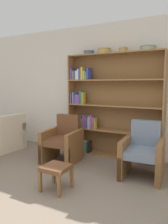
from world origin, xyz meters
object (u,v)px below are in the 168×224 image
Objects in this scene: bowl_olive at (89,52)px; bowl_stoneware at (123,50)px; armchair_leather at (63,141)px; bookshelf at (106,108)px; bowl_copper at (104,51)px; footstool at (56,170)px; armchair_cushioned at (143,152)px; bowl_cream at (148,48)px.

bowl_stoneware reaches higher than bowl_olive.
armchair_leather is at bearing -108.10° from bowl_olive.
bowl_copper is (-0.04, -0.02, 1.15)m from bookshelf.
bowl_stoneware reaches higher than footstool.
bowl_olive is (-0.38, -0.02, 1.14)m from bookshelf.
bookshelf is 2.37× the size of armchair_cushioned.
bowl_copper is 2.56m from footstool.
bowl_stoneware is (0.39, 0.00, -0.01)m from bowl_copper.
bowl_olive is 0.74m from bowl_stoneware.
bowl_cream is (1.21, -0.00, 0.00)m from bowl_olive.
armchair_cushioned is at bearing 47.85° from footstool.
bowl_copper is at bearing -37.57° from armchair_cushioned.
bookshelf is at bearing 3.27° from bowl_olive.
bowl_olive is at bearing 180.00° from bowl_stoneware.
bowl_cream is 2.69m from footstool.
bowl_olive is 1.21m from bowl_cream.
bowl_stoneware is 0.47m from bowl_cream.
bookshelf reaches higher than footstool.
bowl_stoneware is at bearing -51.95° from armchair_cushioned.
armchair_leather is at bearing -131.00° from bookshelf.
armchair_cushioned is (0.59, -0.67, -1.77)m from bowl_stoneware.
bowl_copper is at bearing 180.00° from bowl_cream.
armchair_cushioned reaches higher than footstool.
bowl_copper is at bearing -134.80° from armchair_leather.
footstool is (-0.85, -1.74, -1.87)m from bowl_cream.
armchair_cushioned is (1.55, 0.00, 0.00)m from armchair_leather.
armchair_leather is 2.48× the size of footstool.
bookshelf is at bearing 32.02° from bowl_copper.
bowl_cream is at bearing -1.51° from bookshelf.
bowl_cream reaches higher than footstool.
bookshelf reaches higher than armchair_cushioned.
bowl_copper reaches higher than bowl_olive.
bowl_cream is (0.47, 0.00, -0.00)m from bowl_stoneware.
armchair_leather reaches higher than footstool.
bowl_cream reaches higher than bookshelf.
armchair_leather is 1.55m from armchair_cushioned.
armchair_leather is (-0.60, -0.69, -0.62)m from bookshelf.
bowl_stoneware is 2.58m from footstool.
bowl_cream is at bearing 64.08° from footstool.
footstool is at bearing -115.92° from bowl_cream.
bowl_cream is 0.33× the size of armchair_leather.
bowl_stoneware is 0.62× the size of bowl_cream.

